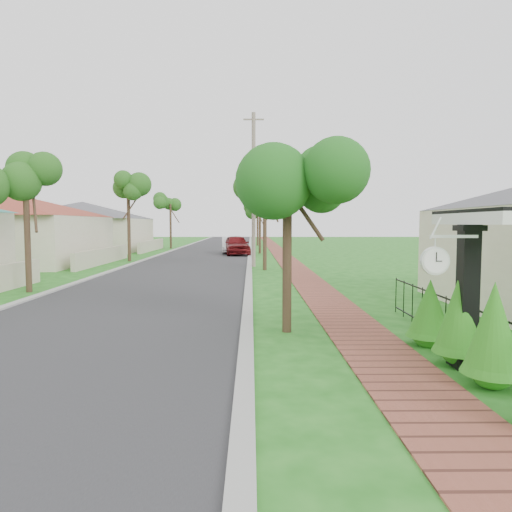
% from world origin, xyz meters
% --- Properties ---
extents(ground, '(160.00, 160.00, 0.00)m').
position_xyz_m(ground, '(0.00, 0.00, 0.00)').
color(ground, '#1C6217').
rests_on(ground, ground).
extents(road, '(7.00, 120.00, 0.02)m').
position_xyz_m(road, '(-3.00, 20.00, 0.00)').
color(road, '#28282B').
rests_on(road, ground).
extents(kerb_right, '(0.30, 120.00, 0.10)m').
position_xyz_m(kerb_right, '(0.65, 20.00, 0.00)').
color(kerb_right, '#9E9E99').
rests_on(kerb_right, ground).
extents(kerb_left, '(0.30, 120.00, 0.10)m').
position_xyz_m(kerb_left, '(-6.65, 20.00, 0.00)').
color(kerb_left, '#9E9E99').
rests_on(kerb_left, ground).
extents(sidewalk, '(1.50, 120.00, 0.03)m').
position_xyz_m(sidewalk, '(3.25, 20.00, 0.00)').
color(sidewalk, brown).
rests_on(sidewalk, ground).
extents(porch_post, '(0.48, 0.48, 2.52)m').
position_xyz_m(porch_post, '(4.55, -1.00, 1.12)').
color(porch_post, black).
rests_on(porch_post, ground).
extents(picket_fence, '(0.03, 8.02, 1.00)m').
position_xyz_m(picket_fence, '(4.90, -0.00, 0.53)').
color(picket_fence, black).
rests_on(picket_fence, ground).
extents(street_trees, '(10.70, 37.65, 5.89)m').
position_xyz_m(street_trees, '(-2.87, 26.84, 4.54)').
color(street_trees, '#382619').
rests_on(street_trees, ground).
extents(hedge_row, '(0.83, 4.78, 2.14)m').
position_xyz_m(hedge_row, '(4.45, -1.66, 0.85)').
color(hedge_row, '#1B7016').
rests_on(hedge_row, ground).
extents(far_house_red, '(15.56, 15.56, 4.60)m').
position_xyz_m(far_house_red, '(-14.97, 20.00, 2.34)').
color(far_house_red, beige).
rests_on(far_house_red, ground).
extents(far_house_grey, '(15.56, 15.56, 4.60)m').
position_xyz_m(far_house_grey, '(-14.97, 34.00, 2.34)').
color(far_house_grey, beige).
rests_on(far_house_grey, ground).
extents(parked_car_red, '(2.60, 4.95, 1.60)m').
position_xyz_m(parked_car_red, '(-0.45, 28.21, 0.80)').
color(parked_car_red, '#620E12').
rests_on(parked_car_red, ground).
extents(parked_car_white, '(1.77, 4.30, 1.38)m').
position_xyz_m(parked_car_white, '(-1.00, 30.07, 0.69)').
color(parked_car_white, white).
rests_on(parked_car_white, ground).
extents(near_tree, '(1.84, 1.84, 4.73)m').
position_xyz_m(near_tree, '(1.59, 1.66, 3.75)').
color(near_tree, '#382619').
rests_on(near_tree, ground).
extents(utility_pole, '(1.20, 0.24, 8.98)m').
position_xyz_m(utility_pole, '(0.90, 18.04, 4.55)').
color(utility_pole, gray).
rests_on(utility_pole, ground).
extents(station_clock, '(0.94, 0.13, 0.67)m').
position_xyz_m(station_clock, '(3.82, -1.40, 1.95)').
color(station_clock, white).
rests_on(station_clock, ground).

